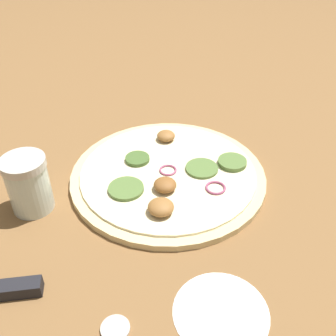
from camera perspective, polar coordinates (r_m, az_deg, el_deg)
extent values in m
plane|color=brown|center=(0.65, 0.00, -1.47)|extent=(3.00, 3.00, 0.00)
cylinder|color=beige|center=(0.65, 0.00, -1.09)|extent=(0.32, 0.32, 0.01)
cylinder|color=beige|center=(0.64, 0.00, -0.57)|extent=(0.29, 0.29, 0.00)
torus|color=#A34C70|center=(0.64, 0.16, -0.36)|extent=(0.03, 0.03, 0.00)
cylinder|color=#47662D|center=(0.67, -4.46, 1.34)|extent=(0.04, 0.04, 0.01)
cylinder|color=#567538|center=(0.61, -6.11, -3.00)|extent=(0.05, 0.05, 0.01)
ellipsoid|color=#996633|center=(0.71, -0.29, 4.70)|extent=(0.03, 0.03, 0.02)
cylinder|color=#567538|center=(0.65, 4.93, -0.04)|extent=(0.05, 0.05, 0.00)
cylinder|color=#567538|center=(0.66, 9.31, 0.84)|extent=(0.05, 0.05, 0.01)
ellipsoid|color=brown|center=(0.60, -0.44, -2.46)|extent=(0.04, 0.04, 0.02)
torus|color=#A34C70|center=(0.61, 6.92, -2.86)|extent=(0.03, 0.03, 0.00)
ellipsoid|color=#996633|center=(0.56, -1.05, -5.69)|extent=(0.04, 0.04, 0.02)
cube|color=black|center=(0.53, -22.86, -16.03)|extent=(0.09, 0.06, 0.02)
cylinder|color=silver|center=(0.61, -19.49, -2.67)|extent=(0.06, 0.06, 0.08)
cylinder|color=beige|center=(0.58, -20.36, 0.66)|extent=(0.06, 0.06, 0.01)
cylinder|color=beige|center=(0.47, -7.68, -21.98)|extent=(0.03, 0.03, 0.01)
cylinder|color=white|center=(0.49, 7.68, -20.02)|extent=(0.11, 0.11, 0.00)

